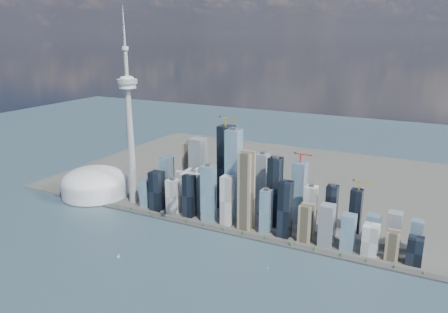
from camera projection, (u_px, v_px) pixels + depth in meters
The scene contains 10 objects.
ground at pixel (156, 276), 897.29m from camera, with size 4000.00×4000.00×0.00m, color #324B57.
seawall at pixel (214, 229), 1111.31m from camera, with size 1100.00×22.00×4.00m, color #383838.
land at pixel (276, 179), 1497.64m from camera, with size 1400.00×900.00×3.00m, color #4C4C47.
shoreline_trees at pixel (214, 226), 1109.47m from camera, with size 960.53×7.20×8.80m.
skyscraper_cluster at pixel (249, 192), 1138.31m from camera, with size 736.00×142.00×262.01m.
needle_tower at pixel (130, 124), 1230.16m from camera, with size 56.00×56.00×550.50m.
dome_stadium at pixel (95, 183), 1335.84m from camera, with size 200.00×200.00×86.00m.
airplane at pixel (187, 172), 1038.84m from camera, with size 66.08×58.59×16.11m.
sailboat_west at pixel (118, 256), 972.45m from camera, with size 6.77×3.33×9.41m.
sailboat_east at pixel (268, 267), 926.98m from camera, with size 5.77×3.45×8.21m.
Camera 1 is at (485.18, -647.34, 480.52)m, focal length 35.00 mm.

